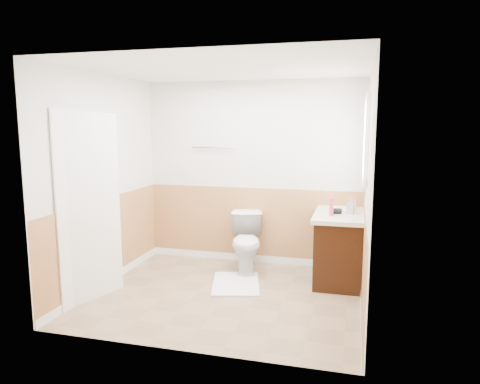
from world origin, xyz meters
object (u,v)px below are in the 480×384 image
(toilet, at_px, (247,243))
(soap_dispenser, at_px, (351,206))
(lotion_bottle, at_px, (331,207))
(vanity_cabinet, at_px, (339,248))
(bath_mat, at_px, (236,284))

(toilet, height_order, soap_dispenser, soap_dispenser)
(toilet, relative_size, lotion_bottle, 3.44)
(vanity_cabinet, height_order, lotion_bottle, lotion_bottle)
(bath_mat, height_order, lotion_bottle, lotion_bottle)
(bath_mat, xyz_separation_m, soap_dispenser, (1.31, 0.47, 0.93))
(bath_mat, bearing_deg, soap_dispenser, 19.63)
(soap_dispenser, bearing_deg, toilet, 176.57)
(toilet, bearing_deg, lotion_bottle, -29.02)
(soap_dispenser, bearing_deg, lotion_bottle, -136.64)
(toilet, xyz_separation_m, vanity_cabinet, (1.19, -0.02, 0.02))
(toilet, relative_size, soap_dispenser, 4.06)
(toilet, distance_m, soap_dispenser, 1.43)
(lotion_bottle, xyz_separation_m, soap_dispenser, (0.22, 0.21, -0.02))
(vanity_cabinet, bearing_deg, toilet, 179.25)
(vanity_cabinet, distance_m, soap_dispenser, 0.56)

